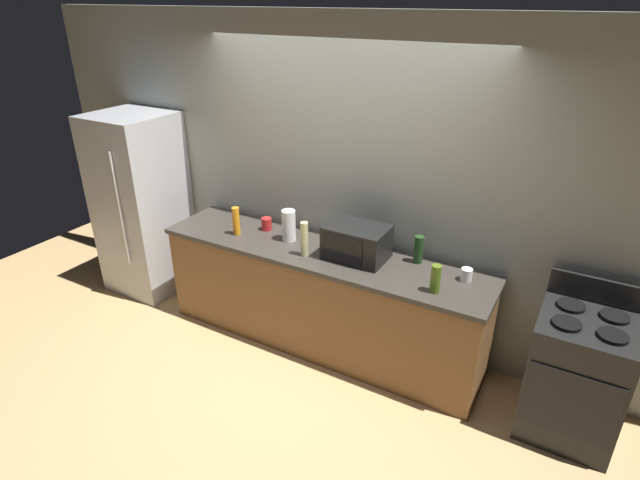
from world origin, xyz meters
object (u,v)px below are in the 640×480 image
Objects in this scene: stove_range at (576,375)px; bottle_wine at (419,249)px; bottle_vinegar at (304,239)px; refrigerator at (142,205)px; mug_red at (267,224)px; bottle_olive_oil at (436,279)px; microwave at (357,242)px; bottle_dish_soap at (236,221)px; paper_towel_roll at (289,225)px; mug_white at (466,275)px.

stove_range is 1.38m from bottle_wine.
stove_range is at bearing 3.45° from bottle_vinegar.
mug_red is (1.43, 0.13, 0.05)m from refrigerator.
bottle_olive_oil is (-0.99, -0.15, 0.54)m from stove_range.
bottle_olive_oil is (0.71, -0.19, -0.03)m from microwave.
bottle_wine is (0.45, 0.17, -0.02)m from microwave.
refrigerator is 1.67× the size of stove_range.
bottle_olive_oil is at bearing -9.62° from mug_red.
bottle_olive_oil is (3.06, -0.15, 0.11)m from refrigerator.
bottle_vinegar reaches higher than bottle_wine.
bottle_vinegar is 1.30× the size of bottle_wine.
refrigerator is 1.27m from bottle_dish_soap.
microwave reaches higher than bottle_wine.
bottle_dish_soap is at bearing -129.30° from mug_red.
bottle_olive_oil is at bearing -54.69° from bottle_wine.
microwave is 0.73m from bottle_olive_oil.
microwave and paper_towel_roll have the same top height.
mug_white is at bearing 5.91° from bottle_dish_soap.
paper_towel_roll is at bearing 178.77° from stove_range.
mug_white is (-0.84, 0.12, 0.49)m from stove_range.
stove_range is (4.05, 0.00, -0.44)m from refrigerator.
stove_range is 2.40m from paper_towel_roll.
stove_range is 2.67m from mug_red.
stove_range is 1.79m from microwave.
stove_range is 11.44× the size of mug_white.
paper_towel_roll is (-2.33, 0.05, 0.57)m from stove_range.
stove_range is 0.98m from mug_white.
bottle_wine is (0.83, 0.34, -0.03)m from bottle_vinegar.
bottle_olive_oil reaches higher than mug_white.
bottle_vinegar is at bearing 178.84° from bottle_olive_oil.
microwave is (2.35, 0.05, 0.13)m from refrigerator.
mug_red is at bearing 177.16° from stove_range.
paper_towel_roll is 1.10m from bottle_wine.
bottle_olive_oil is (1.08, -0.02, -0.04)m from bottle_vinegar.
stove_range is at bearing -2.84° from mug_red.
mug_red is at bearing 155.15° from bottle_vinegar.
refrigerator is 3.21m from mug_white.
bottle_vinegar is at bearing -24.85° from mug_red.
bottle_olive_oil is 0.31m from mug_white.
refrigerator reaches higher than paper_towel_roll.
bottle_vinegar is 1.26m from mug_white.
bottle_olive_oil is at bearing -2.74° from refrigerator.
bottle_olive_oil is 2.23× the size of mug_white.
paper_towel_roll reaches higher than bottle_wine.
mug_red is (-2.62, 0.13, 0.49)m from stove_range.
mug_red reaches higher than mug_white.
bottle_wine is 2.35× the size of mug_white.
mug_white is (0.15, 0.27, -0.06)m from bottle_olive_oil.
microwave is 2.17× the size of bottle_wine.
bottle_wine is 0.44m from bottle_olive_oil.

